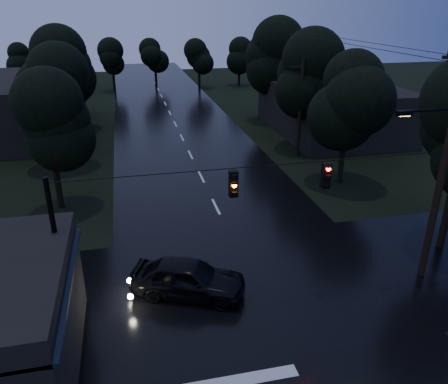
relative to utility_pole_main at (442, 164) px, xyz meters
name	(u,v)px	position (x,y,z in m)	size (l,w,h in m)	color
main_road	(190,155)	(-7.41, 19.00, -5.26)	(12.00, 120.00, 0.02)	black
cross_street	(254,284)	(-7.41, 1.00, -5.26)	(60.00, 9.00, 0.02)	black
building_far_right	(332,109)	(6.59, 23.00, -3.06)	(10.00, 14.00, 4.40)	black
building_far_left	(23,106)	(-21.41, 29.00, -2.76)	(10.00, 16.00, 5.00)	black
utility_pole_main	(442,164)	(0.00, 0.00, 0.00)	(3.50, 0.30, 10.00)	black
utility_pole_far	(300,107)	(0.89, 17.00, -1.38)	(2.00, 0.30, 7.50)	black
anchor_pole_left	(59,257)	(-14.91, 0.00, -2.26)	(0.18, 0.18, 6.00)	black
span_signals	(280,179)	(-6.85, -0.01, -0.01)	(15.00, 0.37, 1.12)	black
tree_left_a	(48,121)	(-16.41, 11.00, -0.02)	(3.92, 3.92, 8.26)	black
tree_left_b	(54,89)	(-17.01, 19.00, 0.36)	(4.20, 4.20, 8.85)	black
tree_left_c	(60,66)	(-17.61, 29.00, 0.74)	(4.48, 4.48, 9.44)	black
tree_right_a	(348,100)	(1.59, 11.00, 0.36)	(4.20, 4.20, 8.85)	black
tree_right_b	(308,75)	(2.19, 19.00, 0.74)	(4.48, 4.48, 9.44)	black
tree_right_c	(274,56)	(2.79, 29.00, 1.11)	(4.76, 4.76, 10.03)	black
car	(188,278)	(-10.25, 0.91, -4.46)	(1.89, 4.69, 1.60)	black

